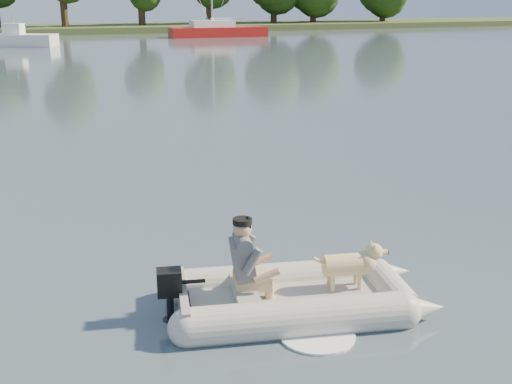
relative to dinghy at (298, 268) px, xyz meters
name	(u,v)px	position (x,y,z in m)	size (l,w,h in m)	color
water	(297,295)	(0.15, 0.32, -0.51)	(160.00, 160.00, 0.00)	slate
shore_bank	(25,30)	(0.15, 62.32, -0.26)	(160.00, 12.00, 0.70)	#47512D
dinghy	(298,268)	(0.00, 0.00, 0.00)	(4.23, 3.07, 1.23)	#A6A5A0
man	(244,257)	(-0.59, 0.18, 0.17)	(0.64, 0.55, 0.95)	#5B5C60
dog	(345,268)	(0.56, -0.08, -0.06)	(0.82, 0.29, 0.55)	tan
outboard_motor	(170,297)	(-1.43, 0.31, -0.24)	(0.36, 0.25, 0.69)	black
motorboat	(17,31)	(-1.23, 43.92, 0.56)	(5.56, 2.14, 2.35)	white
sailboat	(217,31)	(15.59, 49.16, 0.00)	(8.63, 3.06, 11.67)	#9E1612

